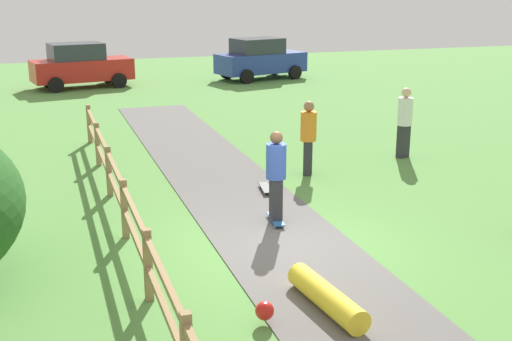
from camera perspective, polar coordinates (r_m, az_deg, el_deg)
name	(u,v)px	position (r m, az deg, el deg)	size (l,w,h in m)	color
ground_plane	(285,246)	(11.70, 2.53, -6.52)	(60.00, 60.00, 0.00)	#568E42
asphalt_path	(285,246)	(11.70, 2.53, -6.47)	(2.40, 28.00, 0.02)	#605E5B
wooden_fence	(135,227)	(10.87, -10.41, -4.81)	(0.12, 18.12, 1.10)	#997A51
skater_riding	(276,172)	(12.43, 1.74, -0.17)	(0.43, 0.82, 1.79)	#265999
skater_fallen	(322,298)	(9.49, 5.72, -10.87)	(1.36, 1.72, 0.36)	yellow
skateboard_loose	(266,188)	(14.60, 0.84, -1.50)	(0.32, 0.82, 0.08)	black
bystander_orange	(308,134)	(15.73, 4.53, 3.12)	(0.51, 0.51, 1.78)	#2D2D33
bystander_white	(405,119)	(17.68, 12.68, 4.34)	(0.49, 0.49, 1.84)	#2D2D33
parked_car_red	(81,65)	(30.00, -14.87, 8.74)	(4.44, 2.56, 1.92)	red
parked_car_blue	(260,59)	(31.57, 0.35, 9.60)	(4.49, 2.78, 1.92)	#283D99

